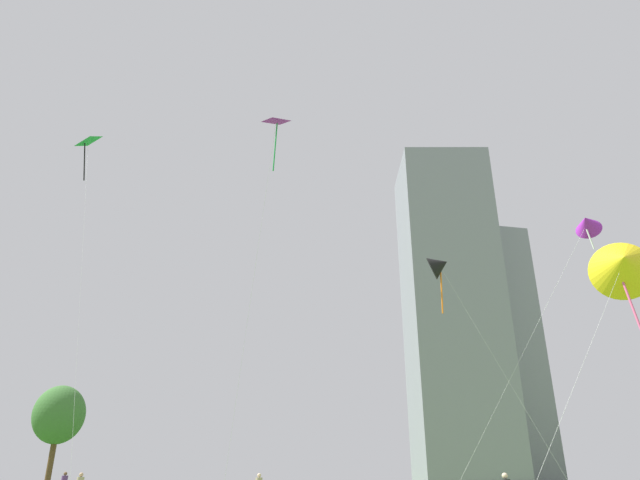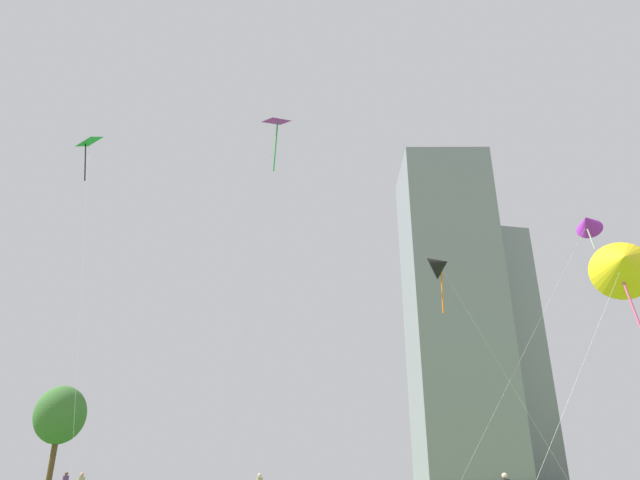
% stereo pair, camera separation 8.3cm
% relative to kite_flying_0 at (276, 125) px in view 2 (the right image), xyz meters
% --- Properties ---
extents(kite_flying_0, '(4.32, 10.34, 26.66)m').
position_rel_kite_flying_0_xyz_m(kite_flying_0, '(0.00, 0.00, 0.00)').
color(kite_flying_0, silver).
rests_on(kite_flying_0, ground).
extents(kite_flying_1, '(8.98, 4.63, 11.49)m').
position_rel_kite_flying_0_xyz_m(kite_flying_1, '(16.22, -12.37, -15.55)').
color(kite_flying_1, silver).
rests_on(kite_flying_1, ground).
extents(kite_flying_2, '(7.67, 10.28, 27.75)m').
position_rel_kite_flying_0_xyz_m(kite_flying_2, '(-15.78, 4.98, 0.92)').
color(kite_flying_2, silver).
rests_on(kite_flying_2, ground).
extents(kite_flying_3, '(7.87, 2.13, 15.79)m').
position_rel_kite_flying_0_xyz_m(kite_flying_3, '(11.56, 0.59, -10.86)').
color(kite_flying_3, silver).
rests_on(kite_flying_3, ground).
extents(kite_flying_4, '(11.46, 3.44, 17.95)m').
position_rel_kite_flying_0_xyz_m(kite_flying_4, '(21.06, -1.97, -8.70)').
color(kite_flying_4, silver).
rests_on(kite_flying_4, ground).
extents(park_tree_0, '(3.91, 3.91, 8.11)m').
position_rel_kite_flying_0_xyz_m(park_tree_0, '(-16.80, 11.36, -19.80)').
color(park_tree_0, brown).
rests_on(park_tree_0, ground).
extents(distant_highrise_0, '(20.81, 20.89, 73.70)m').
position_rel_kite_flying_0_xyz_m(distant_highrise_0, '(36.95, 86.80, 11.21)').
color(distant_highrise_0, gray).
rests_on(distant_highrise_0, ground).
extents(distant_highrise_1, '(22.71, 26.83, 59.89)m').
position_rel_kite_flying_0_xyz_m(distant_highrise_1, '(48.98, 102.92, 4.31)').
color(distant_highrise_1, gray).
rests_on(distant_highrise_1, ground).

